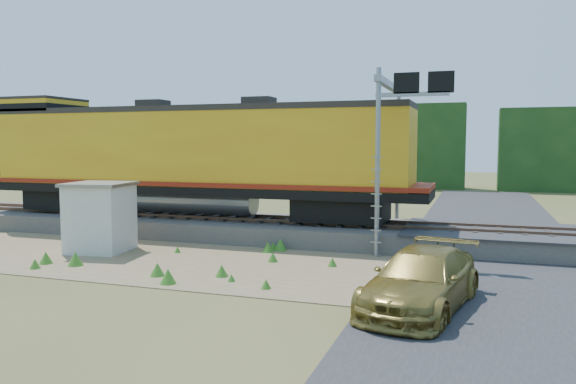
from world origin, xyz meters
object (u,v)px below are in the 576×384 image
(locomotive, at_px, (188,155))
(shed, at_px, (100,217))
(signal_gantry, at_px, (396,118))
(car, at_px, (421,280))

(locomotive, distance_m, shed, 5.82)
(signal_gantry, distance_m, car, 9.75)
(locomotive, bearing_deg, car, -37.90)
(shed, xyz_separation_m, car, (12.79, -3.88, -0.63))
(shed, height_order, car, shed)
(shed, bearing_deg, car, -24.56)
(locomotive, distance_m, signal_gantry, 9.95)
(locomotive, distance_m, car, 15.09)
(shed, bearing_deg, signal_gantry, 14.90)
(locomotive, relative_size, signal_gantry, 3.09)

